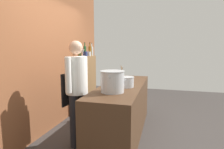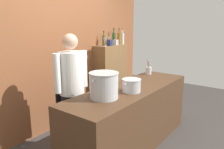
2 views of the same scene
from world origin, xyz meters
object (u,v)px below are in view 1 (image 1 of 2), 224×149
(wine_bottle_amber, at_px, (90,51))
(wine_bottle_green, at_px, (85,51))
(utensil_crock, at_px, (122,74))
(wine_bottle_olive, at_px, (80,52))
(wine_glass_short, at_px, (83,51))
(spice_tin_navy, at_px, (85,54))
(wine_bottle_clear, at_px, (92,51))
(stockpot_small, at_px, (126,82))
(wine_glass_wide, at_px, (82,51))
(stockpot_large, at_px, (112,82))
(spice_tin_silver, at_px, (89,54))
(chef, at_px, (77,86))

(wine_bottle_amber, bearing_deg, wine_bottle_green, 88.22)
(utensil_crock, distance_m, wine_bottle_olive, 1.14)
(wine_glass_short, relative_size, spice_tin_navy, 1.47)
(wine_bottle_clear, relative_size, wine_glass_short, 1.92)
(wine_bottle_olive, relative_size, wine_glass_short, 1.70)
(stockpot_small, distance_m, utensil_crock, 1.11)
(stockpot_small, height_order, wine_glass_wide, wine_glass_wide)
(stockpot_large, xyz_separation_m, stockpot_small, (0.42, -0.13, -0.07))
(wine_bottle_olive, height_order, spice_tin_silver, wine_bottle_olive)
(utensil_crock, distance_m, wine_bottle_clear, 1.15)
(chef, distance_m, spice_tin_navy, 1.62)
(utensil_crock, bearing_deg, stockpot_small, -163.74)
(chef, height_order, stockpot_large, chef)
(wine_glass_short, height_order, spice_tin_silver, wine_glass_short)
(stockpot_large, height_order, spice_tin_silver, spice_tin_silver)
(chef, bearing_deg, wine_bottle_green, -153.74)
(wine_bottle_amber, bearing_deg, chef, -164.64)
(wine_glass_wide, bearing_deg, utensil_crock, -101.06)
(utensil_crock, height_order, wine_bottle_amber, wine_bottle_amber)
(chef, xyz_separation_m, spice_tin_navy, (1.48, 0.48, 0.45))
(chef, bearing_deg, spice_tin_navy, -155.05)
(stockpot_large, height_order, utensil_crock, stockpot_large)
(stockpot_large, height_order, stockpot_small, stockpot_large)
(stockpot_large, xyz_separation_m, wine_glass_wide, (1.69, 1.24, 0.41))
(wine_bottle_clear, xyz_separation_m, spice_tin_silver, (-0.28, -0.03, -0.07))
(wine_glass_short, height_order, wine_glass_wide, wine_glass_short)
(chef, bearing_deg, wine_glass_short, -153.41)
(wine_bottle_amber, relative_size, wine_bottle_clear, 1.03)
(wine_bottle_amber, height_order, spice_tin_silver, wine_bottle_amber)
(chef, bearing_deg, wine_bottle_clear, -158.61)
(utensil_crock, bearing_deg, wine_glass_short, 99.86)
(chef, distance_m, wine_glass_wide, 1.87)
(chef, height_order, stockpot_small, chef)
(stockpot_small, height_order, utensil_crock, utensil_crock)
(wine_bottle_green, xyz_separation_m, wine_bottle_clear, (0.12, -0.14, -0.00))
(chef, height_order, wine_bottle_clear, wine_bottle_clear)
(utensil_crock, xyz_separation_m, spice_tin_silver, (0.20, 0.88, 0.44))
(spice_tin_navy, bearing_deg, utensil_crock, -90.90)
(wine_bottle_green, bearing_deg, wine_glass_wide, 175.66)
(chef, distance_m, stockpot_small, 0.82)
(chef, distance_m, wine_glass_short, 1.49)
(wine_bottle_green, xyz_separation_m, wine_bottle_olive, (-0.37, -0.02, -0.02))
(wine_bottle_green, bearing_deg, chef, -160.71)
(stockpot_small, bearing_deg, utensil_crock, 16.26)
(wine_bottle_green, distance_m, wine_bottle_amber, 0.14)
(chef, relative_size, wine_glass_short, 9.84)
(stockpot_small, distance_m, wine_bottle_amber, 1.94)
(wine_bottle_olive, xyz_separation_m, wine_glass_wide, (0.21, 0.04, 0.01))
(stockpot_large, bearing_deg, wine_glass_short, 38.46)
(wine_glass_short, bearing_deg, wine_bottle_amber, 3.82)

